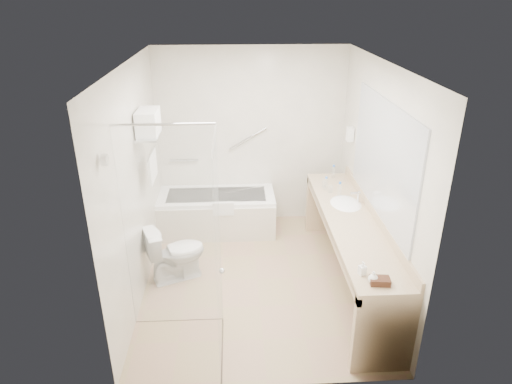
{
  "coord_description": "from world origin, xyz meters",
  "views": [
    {
      "loc": [
        -0.25,
        -4.52,
        3.16
      ],
      "look_at": [
        0.0,
        0.3,
        1.0
      ],
      "focal_mm": 32.0,
      "sensor_mm": 36.0,
      "label": 1
    }
  ],
  "objects_px": {
    "vanity_counter": "(350,236)",
    "toilet": "(176,253)",
    "bathtub": "(217,212)",
    "amenity_basket": "(380,281)",
    "water_bottle_left": "(340,189)"
  },
  "relations": [
    {
      "from": "bathtub",
      "to": "water_bottle_left",
      "type": "relative_size",
      "value": 8.9
    },
    {
      "from": "bathtub",
      "to": "amenity_basket",
      "type": "bearing_deg",
      "value": -60.26
    },
    {
      "from": "bathtub",
      "to": "vanity_counter",
      "type": "distance_m",
      "value": 2.09
    },
    {
      "from": "bathtub",
      "to": "water_bottle_left",
      "type": "xyz_separation_m",
      "value": [
        1.53,
        -0.76,
        0.66
      ]
    },
    {
      "from": "toilet",
      "to": "water_bottle_left",
      "type": "relative_size",
      "value": 3.81
    },
    {
      "from": "toilet",
      "to": "amenity_basket",
      "type": "relative_size",
      "value": 4.03
    },
    {
      "from": "vanity_counter",
      "to": "toilet",
      "type": "bearing_deg",
      "value": 173.06
    },
    {
      "from": "amenity_basket",
      "to": "water_bottle_left",
      "type": "distance_m",
      "value": 1.82
    },
    {
      "from": "amenity_basket",
      "to": "water_bottle_left",
      "type": "bearing_deg",
      "value": 88.37
    },
    {
      "from": "vanity_counter",
      "to": "water_bottle_left",
      "type": "distance_m",
      "value": 0.69
    },
    {
      "from": "bathtub",
      "to": "vanity_counter",
      "type": "relative_size",
      "value": 0.59
    },
    {
      "from": "bathtub",
      "to": "toilet",
      "type": "bearing_deg",
      "value": -111.41
    },
    {
      "from": "toilet",
      "to": "water_bottle_left",
      "type": "xyz_separation_m",
      "value": [
        1.98,
        0.39,
        0.6
      ]
    },
    {
      "from": "bathtub",
      "to": "vanity_counter",
      "type": "xyz_separation_m",
      "value": [
        1.52,
        -1.39,
        0.36
      ]
    },
    {
      "from": "toilet",
      "to": "bathtub",
      "type": "bearing_deg",
      "value": -43.78
    }
  ]
}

